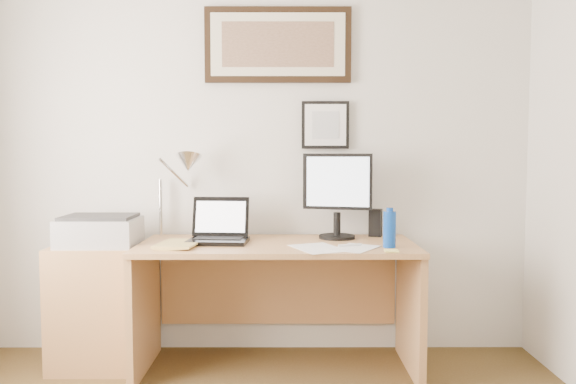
{
  "coord_description": "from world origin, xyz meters",
  "views": [
    {
      "loc": [
        0.21,
        -1.6,
        1.27
      ],
      "look_at": [
        0.21,
        1.43,
        1.06
      ],
      "focal_mm": 35.0,
      "sensor_mm": 36.0,
      "label": 1
    }
  ],
  "objects_px": {
    "water_bottle": "(389,229)",
    "lcd_monitor": "(337,191)",
    "side_cabinet": "(98,306)",
    "desk": "(278,280)",
    "book": "(160,244)",
    "laptop": "(219,232)",
    "printer": "(100,231)"
  },
  "relations": [
    {
      "from": "water_bottle",
      "to": "lcd_monitor",
      "type": "bearing_deg",
      "value": 129.12
    },
    {
      "from": "side_cabinet",
      "to": "lcd_monitor",
      "type": "xyz_separation_m",
      "value": [
        1.43,
        0.12,
        0.68
      ]
    },
    {
      "from": "desk",
      "to": "water_bottle",
      "type": "bearing_deg",
      "value": -20.5
    },
    {
      "from": "lcd_monitor",
      "to": "book",
      "type": "bearing_deg",
      "value": -165.18
    },
    {
      "from": "laptop",
      "to": "side_cabinet",
      "type": "bearing_deg",
      "value": -179.88
    },
    {
      "from": "side_cabinet",
      "to": "lcd_monitor",
      "type": "height_order",
      "value": "lcd_monitor"
    },
    {
      "from": "printer",
      "to": "water_bottle",
      "type": "bearing_deg",
      "value": -6.46
    },
    {
      "from": "water_bottle",
      "to": "desk",
      "type": "height_order",
      "value": "water_bottle"
    },
    {
      "from": "water_bottle",
      "to": "printer",
      "type": "bearing_deg",
      "value": 173.54
    },
    {
      "from": "side_cabinet",
      "to": "water_bottle",
      "type": "xyz_separation_m",
      "value": [
        1.69,
        -0.2,
        0.49
      ]
    },
    {
      "from": "printer",
      "to": "lcd_monitor",
      "type": "bearing_deg",
      "value": 5.38
    },
    {
      "from": "water_bottle",
      "to": "book",
      "type": "relative_size",
      "value": 0.69
    },
    {
      "from": "desk",
      "to": "laptop",
      "type": "xyz_separation_m",
      "value": [
        -0.34,
        -0.03,
        0.29
      ]
    },
    {
      "from": "laptop",
      "to": "water_bottle",
      "type": "bearing_deg",
      "value": -11.67
    },
    {
      "from": "water_bottle",
      "to": "printer",
      "type": "distance_m",
      "value": 1.68
    },
    {
      "from": "water_bottle",
      "to": "lcd_monitor",
      "type": "relative_size",
      "value": 0.39
    },
    {
      "from": "lcd_monitor",
      "to": "desk",
      "type": "bearing_deg",
      "value": -166.42
    },
    {
      "from": "side_cabinet",
      "to": "water_bottle",
      "type": "bearing_deg",
      "value": -6.68
    },
    {
      "from": "book",
      "to": "desk",
      "type": "relative_size",
      "value": 0.18
    },
    {
      "from": "side_cabinet",
      "to": "printer",
      "type": "xyz_separation_m",
      "value": [
        0.03,
        -0.01,
        0.45
      ]
    },
    {
      "from": "side_cabinet",
      "to": "book",
      "type": "xyz_separation_m",
      "value": [
        0.41,
        -0.15,
        0.4
      ]
    },
    {
      "from": "desk",
      "to": "lcd_monitor",
      "type": "relative_size",
      "value": 3.08
    },
    {
      "from": "book",
      "to": "side_cabinet",
      "type": "bearing_deg",
      "value": 160.42
    },
    {
      "from": "book",
      "to": "printer",
      "type": "height_order",
      "value": "printer"
    },
    {
      "from": "desk",
      "to": "printer",
      "type": "height_order",
      "value": "printer"
    },
    {
      "from": "water_bottle",
      "to": "desk",
      "type": "relative_size",
      "value": 0.13
    },
    {
      "from": "side_cabinet",
      "to": "laptop",
      "type": "bearing_deg",
      "value": 0.12
    },
    {
      "from": "side_cabinet",
      "to": "book",
      "type": "height_order",
      "value": "book"
    },
    {
      "from": "desk",
      "to": "printer",
      "type": "relative_size",
      "value": 3.64
    },
    {
      "from": "water_bottle",
      "to": "book",
      "type": "bearing_deg",
      "value": 177.7
    },
    {
      "from": "water_bottle",
      "to": "desk",
      "type": "distance_m",
      "value": 0.75
    },
    {
      "from": "side_cabinet",
      "to": "printer",
      "type": "distance_m",
      "value": 0.45
    }
  ]
}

